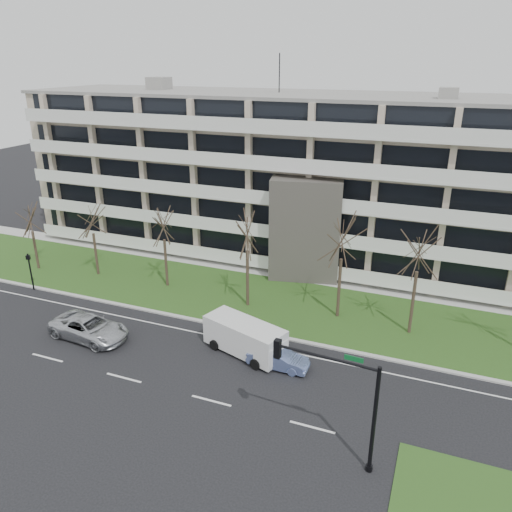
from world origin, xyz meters
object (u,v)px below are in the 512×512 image
at_px(silver_pickup, 89,328).
at_px(pedestrian_signal, 30,267).
at_px(blue_sedan, 278,358).
at_px(traffic_signal, 339,393).
at_px(white_van, 246,335).

bearing_deg(silver_pickup, pedestrian_signal, 69.41).
bearing_deg(silver_pickup, blue_sedan, -78.53).
bearing_deg(traffic_signal, pedestrian_signal, 165.47).
xyz_separation_m(silver_pickup, white_van, (10.91, 2.28, 0.51)).
bearing_deg(traffic_signal, blue_sedan, 133.23).
height_order(blue_sedan, pedestrian_signal, pedestrian_signal).
height_order(silver_pickup, blue_sedan, silver_pickup).
height_order(white_van, traffic_signal, traffic_signal).
xyz_separation_m(white_van, pedestrian_signal, (-20.55, 2.38, 0.76)).
distance_m(silver_pickup, blue_sedan, 13.55).
relative_size(blue_sedan, white_van, 0.65).
xyz_separation_m(blue_sedan, traffic_signal, (5.16, -6.34, 3.27)).
distance_m(silver_pickup, white_van, 11.16).
bearing_deg(pedestrian_signal, traffic_signal, -39.12).
relative_size(white_van, pedestrian_signal, 1.85).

